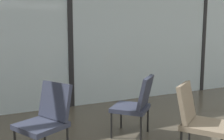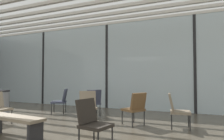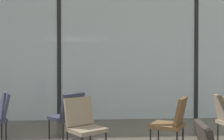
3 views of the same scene
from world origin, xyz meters
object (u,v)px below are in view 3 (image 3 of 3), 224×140
(parked_airplane, at_px, (54,47))
(lounge_chair_0, at_px, (173,120))
(lounge_chair_4, at_px, (83,122))
(lounge_chair_7, at_px, (68,113))

(parked_airplane, height_order, lounge_chair_0, parked_airplane)
(parked_airplane, xyz_separation_m, lounge_chair_4, (1.70, -9.03, -1.75))
(lounge_chair_4, relative_size, lounge_chair_7, 1.00)
(lounge_chair_4, height_order, lounge_chair_7, same)
(parked_airplane, height_order, lounge_chair_7, parked_airplane)
(lounge_chair_0, height_order, lounge_chair_7, same)
(lounge_chair_0, bearing_deg, parked_airplane, -130.37)
(parked_airplane, xyz_separation_m, lounge_chair_7, (1.39, -8.18, -1.75))
(lounge_chair_4, bearing_deg, lounge_chair_7, 75.11)
(lounge_chair_0, relative_size, lounge_chair_4, 1.00)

